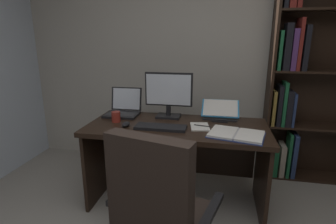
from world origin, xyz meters
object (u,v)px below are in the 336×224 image
object	(u,v)px
office_chair	(160,221)
bookshelf	(308,77)
reading_stand_with_book	(220,110)
notepad	(200,127)
laptop	(123,109)
pen	(202,126)
desk	(178,144)
computer_mouse	(126,124)
open_binder	(236,134)
coffee_mug	(116,117)
keyboard	(161,127)
monitor	(169,95)

from	to	relation	value
office_chair	bookshelf	bearing A→B (deg)	68.04
office_chair	reading_stand_with_book	world-z (taller)	office_chair
bookshelf	notepad	bearing A→B (deg)	-143.40
laptop	notepad	size ratio (longest dim) A/B	1.47
laptop	pen	bearing A→B (deg)	-17.38
laptop	pen	world-z (taller)	laptop
pen	desk	bearing A→B (deg)	156.92
computer_mouse	notepad	distance (m)	0.62
bookshelf	notepad	xyz separation A→B (m)	(-1.01, -0.75, -0.34)
bookshelf	laptop	bearing A→B (deg)	-164.12
notepad	pen	distance (m)	0.02
open_binder	notepad	size ratio (longest dim) A/B	2.19
pen	coffee_mug	world-z (taller)	coffee_mug
desk	office_chair	size ratio (longest dim) A/B	1.55
pen	open_binder	bearing A→B (deg)	-29.28
keyboard	pen	bearing A→B (deg)	16.78
keyboard	pen	xyz separation A→B (m)	(0.33, 0.10, 0.00)
laptop	reading_stand_with_book	world-z (taller)	laptop
monitor	pen	world-z (taller)	monitor
computer_mouse	bookshelf	bearing A→B (deg)	27.63
monitor	laptop	size ratio (longest dim) A/B	1.43
open_binder	coffee_mug	bearing A→B (deg)	-175.61
computer_mouse	pen	distance (m)	0.64
office_chair	keyboard	world-z (taller)	office_chair
notepad	coffee_mug	world-z (taller)	coffee_mug
desk	office_chair	world-z (taller)	office_chair
reading_stand_with_book	laptop	bearing A→B (deg)	-177.04
keyboard	open_binder	size ratio (longest dim) A/B	0.91
office_chair	monitor	bearing A→B (deg)	113.04
pen	coffee_mug	xyz separation A→B (m)	(-0.76, 0.01, 0.03)
reading_stand_with_book	open_binder	world-z (taller)	reading_stand_with_book
monitor	pen	distance (m)	0.45
desk	laptop	xyz separation A→B (m)	(-0.56, 0.15, 0.26)
reading_stand_with_book	notepad	distance (m)	0.34
desk	reading_stand_with_book	distance (m)	0.50
office_chair	coffee_mug	bearing A→B (deg)	140.20
monitor	open_binder	bearing A→B (deg)	-33.05
bookshelf	open_binder	distance (m)	1.20
monitor	keyboard	bearing A→B (deg)	-90.00
office_chair	pen	size ratio (longest dim) A/B	7.04
keyboard	open_binder	world-z (taller)	same
keyboard	reading_stand_with_book	distance (m)	0.62
notepad	monitor	bearing A→B (deg)	142.43
laptop	keyboard	xyz separation A→B (m)	(0.45, -0.34, -0.04)
bookshelf	open_binder	xyz separation A→B (m)	(-0.72, -0.90, -0.33)
monitor	pen	xyz separation A→B (m)	(0.33, -0.24, -0.19)
office_chair	open_binder	xyz separation A→B (m)	(0.45, 0.66, 0.34)
desk	reading_stand_with_book	xyz separation A→B (m)	(0.36, 0.20, 0.29)
bookshelf	coffee_mug	size ratio (longest dim) A/B	24.59
laptop	notepad	xyz separation A→B (m)	(0.76, -0.24, -0.05)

